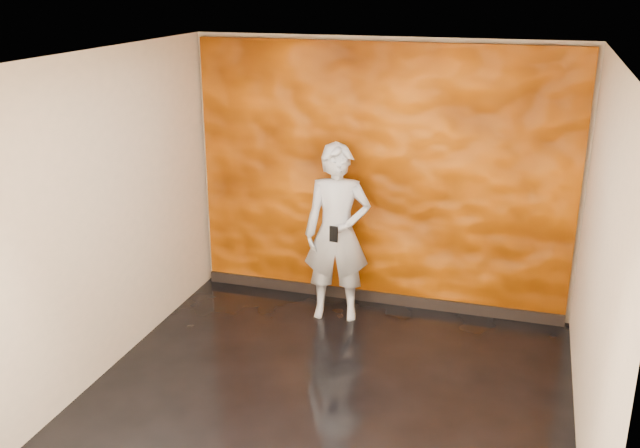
# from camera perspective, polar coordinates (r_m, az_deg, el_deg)

# --- Properties ---
(room) EXTENTS (4.02, 4.02, 2.81)m
(room) POSITION_cam_1_polar(r_m,az_deg,el_deg) (5.55, 0.52, -1.36)
(room) COLOR black
(room) RESTS_ON ground
(feature_wall) EXTENTS (3.90, 0.06, 2.75)m
(feature_wall) POSITION_cam_1_polar(r_m,az_deg,el_deg) (7.37, 4.85, 3.64)
(feature_wall) COLOR orange
(feature_wall) RESTS_ON ground
(baseboard) EXTENTS (3.90, 0.04, 0.12)m
(baseboard) POSITION_cam_1_polar(r_m,az_deg,el_deg) (7.79, 4.52, -5.83)
(baseboard) COLOR black
(baseboard) RESTS_ON ground
(man) EXTENTS (0.73, 0.55, 1.82)m
(man) POSITION_cam_1_polar(r_m,az_deg,el_deg) (7.15, 1.39, -0.74)
(man) COLOR #A3A8B3
(man) RESTS_ON ground
(phone) EXTENTS (0.09, 0.03, 0.16)m
(phone) POSITION_cam_1_polar(r_m,az_deg,el_deg) (6.90, 1.10, -0.81)
(phone) COLOR black
(phone) RESTS_ON man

